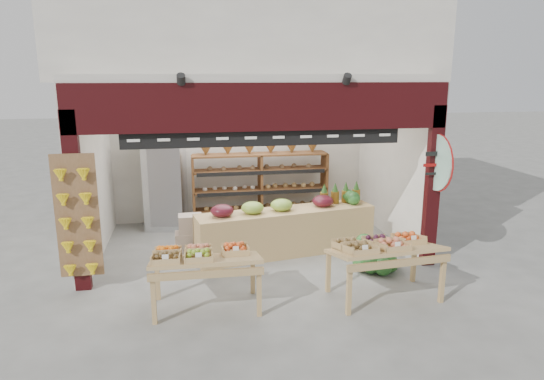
{
  "coord_description": "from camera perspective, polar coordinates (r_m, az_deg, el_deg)",
  "views": [
    {
      "loc": [
        -1.18,
        -8.13,
        3.1
      ],
      "look_at": [
        0.25,
        -0.2,
        1.19
      ],
      "focal_mm": 32.0,
      "sensor_mm": 36.0,
      "label": 1
    }
  ],
  "objects": [
    {
      "name": "refrigerator",
      "position": [
        10.18,
        -12.43,
        1.02
      ],
      "size": [
        0.89,
        0.89,
        1.96
      ],
      "primitive_type": "cube",
      "rotation": [
        0.0,
        0.0,
        -0.18
      ],
      "color": "silver",
      "rests_on": "ground"
    },
    {
      "name": "ground",
      "position": [
        8.78,
        -1.87,
        -7.33
      ],
      "size": [
        60.0,
        60.0,
        0.0
      ],
      "primitive_type": "plane",
      "color": "slate",
      "rests_on": "ground"
    },
    {
      "name": "mid_counter",
      "position": [
        8.6,
        1.62,
        -4.68
      ],
      "size": [
        3.25,
        1.17,
        1.02
      ],
      "color": "tan",
      "rests_on": "ground"
    },
    {
      "name": "display_table_left",
      "position": [
        6.62,
        -8.7,
        -7.8
      ],
      "size": [
        1.48,
        0.85,
        0.95
      ],
      "color": "tan",
      "rests_on": "ground"
    },
    {
      "name": "cardboard_stack",
      "position": [
        8.83,
        -8.22,
        -5.58
      ],
      "size": [
        0.99,
        0.72,
        0.71
      ],
      "color": "silver",
      "rests_on": "ground"
    },
    {
      "name": "banana_board",
      "position": [
        7.4,
        -21.94,
        -3.21
      ],
      "size": [
        0.6,
        0.15,
        1.8
      ],
      "color": "brown",
      "rests_on": "ground"
    },
    {
      "name": "gift_sign",
      "position": [
        8.13,
        18.87,
        3.06
      ],
      "size": [
        0.04,
        0.93,
        0.92
      ],
      "color": "#A4CEBA",
      "rests_on": "ground"
    },
    {
      "name": "back_shelving",
      "position": [
        10.19,
        -1.39,
        2.26
      ],
      "size": [
        2.85,
        0.47,
        1.78
      ],
      "color": "brown",
      "rests_on": "ground"
    },
    {
      "name": "shop_structure",
      "position": [
        9.85,
        -3.49,
        18.1
      ],
      "size": [
        6.36,
        5.12,
        5.4
      ],
      "color": "silver",
      "rests_on": "ground"
    },
    {
      "name": "display_table_right",
      "position": [
        7.01,
        12.67,
        -6.56
      ],
      "size": [
        1.59,
        0.97,
        0.98
      ],
      "color": "tan",
      "rests_on": "ground"
    },
    {
      "name": "watermelon_pile",
      "position": [
        8.16,
        12.09,
        -7.77
      ],
      "size": [
        0.76,
        0.73,
        0.56
      ],
      "color": "#1A4F1A",
      "rests_on": "ground"
    }
  ]
}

